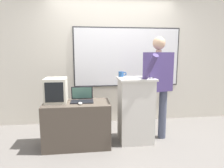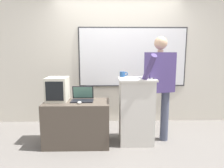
# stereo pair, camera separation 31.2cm
# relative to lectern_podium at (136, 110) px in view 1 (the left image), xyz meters

# --- Properties ---
(ground_plane) EXTENTS (30.00, 30.00, 0.00)m
(ground_plane) POSITION_rel_lectern_podium_xyz_m (-0.25, -0.30, -0.53)
(ground_plane) COLOR slate
(back_wall) EXTENTS (6.40, 0.17, 2.77)m
(back_wall) POSITION_rel_lectern_podium_xyz_m (-0.24, 1.05, 0.85)
(back_wall) COLOR beige
(back_wall) RESTS_ON ground_plane
(lectern_podium) EXTENTS (0.57, 0.50, 1.05)m
(lectern_podium) POSITION_rel_lectern_podium_xyz_m (0.00, 0.00, 0.00)
(lectern_podium) COLOR beige
(lectern_podium) RESTS_ON ground_plane
(side_desk) EXTENTS (1.01, 0.54, 0.69)m
(side_desk) POSITION_rel_lectern_podium_xyz_m (-0.94, -0.05, -0.18)
(side_desk) COLOR #4C4238
(side_desk) RESTS_ON ground_plane
(person_presenter) EXTENTS (0.61, 0.62, 1.70)m
(person_presenter) POSITION_rel_lectern_podium_xyz_m (0.37, 0.02, 0.46)
(person_presenter) COLOR #474C60
(person_presenter) RESTS_ON ground_plane
(laptop) EXTENTS (0.35, 0.27, 0.22)m
(laptop) POSITION_rel_lectern_podium_xyz_m (-0.86, 0.03, 0.22)
(laptop) COLOR black
(laptop) RESTS_ON side_desk
(wireless_keyboard) EXTENTS (0.42, 0.14, 0.02)m
(wireless_keyboard) POSITION_rel_lectern_podium_xyz_m (0.01, -0.06, 0.53)
(wireless_keyboard) COLOR silver
(wireless_keyboard) RESTS_ON lectern_podium
(computer_mouse_by_laptop) EXTENTS (0.06, 0.10, 0.03)m
(computer_mouse_by_laptop) POSITION_rel_lectern_podium_xyz_m (-0.88, -0.17, 0.18)
(computer_mouse_by_laptop) COLOR silver
(computer_mouse_by_laptop) RESTS_ON side_desk
(computer_mouse_by_keyboard) EXTENTS (0.06, 0.10, 0.03)m
(computer_mouse_by_keyboard) POSITION_rel_lectern_podium_xyz_m (0.24, -0.08, 0.54)
(computer_mouse_by_keyboard) COLOR black
(computer_mouse_by_keyboard) RESTS_ON lectern_podium
(crt_monitor) EXTENTS (0.32, 0.36, 0.38)m
(crt_monitor) POSITION_rel_lectern_podium_xyz_m (-1.25, 0.02, 0.35)
(crt_monitor) COLOR beige
(crt_monitor) RESTS_ON side_desk
(coffee_mug) EXTENTS (0.14, 0.08, 0.09)m
(coffee_mug) POSITION_rel_lectern_podium_xyz_m (-0.21, 0.18, 0.57)
(coffee_mug) COLOR #234C84
(coffee_mug) RESTS_ON lectern_podium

